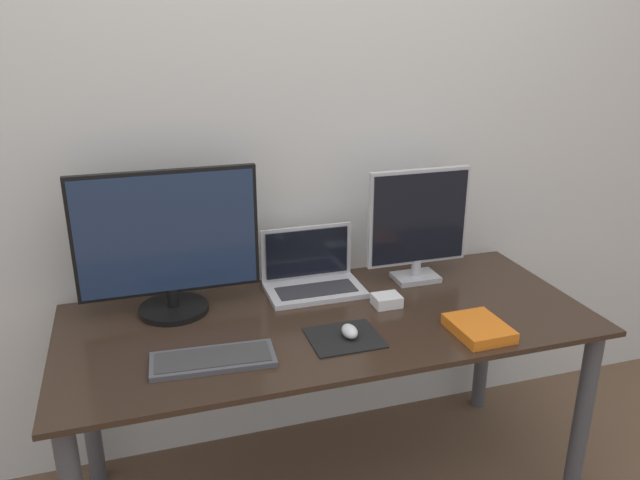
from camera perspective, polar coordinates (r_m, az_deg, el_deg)
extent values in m
cube|color=silver|center=(2.32, -2.51, 9.65)|extent=(7.00, 0.05, 2.50)
cube|color=#332319|center=(2.09, 0.86, -7.33)|extent=(1.75, 0.75, 0.02)
cylinder|color=#47474C|center=(2.41, 22.82, -14.98)|extent=(0.06, 0.06, 0.70)
cylinder|color=#47474C|center=(2.47, -20.46, -13.64)|extent=(0.06, 0.06, 0.70)
cylinder|color=#47474C|center=(2.83, 14.78, -8.47)|extent=(0.06, 0.06, 0.70)
cylinder|color=black|center=(2.18, -13.21, -6.13)|extent=(0.23, 0.23, 0.02)
cylinder|color=black|center=(2.16, -13.29, -5.14)|extent=(0.04, 0.04, 0.06)
cube|color=black|center=(2.08, -13.80, 0.63)|extent=(0.59, 0.02, 0.42)
cube|color=#1E2D4C|center=(2.07, -13.77, 0.51)|extent=(0.57, 0.01, 0.39)
cube|color=#B2B2B7|center=(2.40, 8.72, -3.38)|extent=(0.17, 0.12, 0.02)
cylinder|color=#B2B2B7|center=(2.38, 8.77, -2.48)|extent=(0.04, 0.04, 0.06)
cube|color=#B2B2B7|center=(2.32, 8.97, 2.10)|extent=(0.39, 0.02, 0.36)
cube|color=black|center=(2.31, 9.12, 2.01)|extent=(0.37, 0.01, 0.33)
cube|color=silver|center=(2.26, -0.45, -4.64)|extent=(0.35, 0.21, 0.02)
cube|color=#2D2D33|center=(2.24, -0.34, -4.55)|extent=(0.28, 0.11, 0.00)
cube|color=silver|center=(2.31, -1.24, -1.11)|extent=(0.35, 0.01, 0.20)
cube|color=black|center=(2.30, -1.17, -1.19)|extent=(0.31, 0.00, 0.18)
cube|color=#4C4C51|center=(1.86, -9.75, -10.73)|extent=(0.37, 0.17, 0.02)
cube|color=#383838|center=(1.86, -9.76, -10.49)|extent=(0.34, 0.14, 0.00)
cube|color=black|center=(1.96, 2.19, -8.92)|extent=(0.22, 0.19, 0.00)
ellipsoid|color=silver|center=(1.96, 2.72, -8.34)|extent=(0.05, 0.08, 0.04)
cube|color=orange|center=(2.05, 14.31, -7.83)|extent=(0.16, 0.20, 0.04)
cube|color=white|center=(2.05, 14.31, -7.83)|extent=(0.16, 0.20, 0.03)
cube|color=white|center=(2.17, 6.12, -5.51)|extent=(0.09, 0.08, 0.04)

